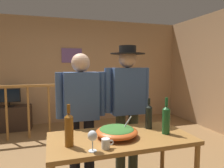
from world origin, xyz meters
name	(u,v)px	position (x,y,z in m)	size (l,w,h in m)	color
back_wall	(68,71)	(0.00, 2.77, 1.31)	(6.13, 0.10, 2.61)	tan
framed_picture	(72,56)	(0.10, 2.71, 1.69)	(0.50, 0.03, 0.36)	#71518F
stair_railing	(31,105)	(-0.82, 1.75, 0.68)	(3.21, 0.10, 1.13)	#9E6B33
tv_console	(10,118)	(-1.32, 2.42, 0.27)	(0.90, 0.40, 0.54)	#38281E
flat_screen_tv	(8,96)	(-1.32, 2.39, 0.78)	(0.49, 0.12, 0.40)	black
serving_table	(121,144)	(0.21, -0.66, 0.68)	(1.39, 0.69, 0.76)	#9E6B33
salad_bowl	(117,131)	(0.17, -0.66, 0.82)	(0.41, 0.41, 0.21)	#DB5B23
wine_glass	(92,137)	(-0.12, -0.92, 0.89)	(0.08, 0.08, 0.17)	silver
wine_bottle_amber	(69,129)	(-0.29, -0.75, 0.92)	(0.08, 0.08, 0.37)	brown
wine_bottle_green	(166,119)	(0.68, -0.72, 0.92)	(0.08, 0.08, 0.37)	#1E5628
wine_bottle_dark	(149,116)	(0.59, -0.52, 0.90)	(0.07, 0.07, 0.34)	black
mug_white	(106,144)	(0.00, -0.90, 0.81)	(0.11, 0.07, 0.09)	white
person_standing_left	(81,108)	(-0.08, -0.07, 0.95)	(0.60, 0.22, 1.60)	black
person_standing_right	(127,99)	(0.51, -0.07, 1.03)	(0.61, 0.44, 1.70)	#2D3323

